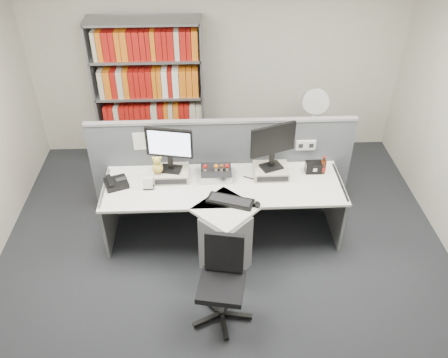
{
  "coord_description": "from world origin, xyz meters",
  "views": [
    {
      "loc": [
        -0.17,
        -3.23,
        3.78
      ],
      "look_at": [
        0.0,
        0.65,
        0.92
      ],
      "focal_mm": 37.65,
      "sensor_mm": 36.0,
      "label": 1
    }
  ],
  "objects_px": {
    "monitor_left": "(169,146)",
    "desk_phone": "(116,183)",
    "desktop_pc": "(216,173)",
    "shelving_unit": "(150,97)",
    "office_chair": "(222,278)",
    "cola_bottle": "(323,167)",
    "filing_cabinet": "(309,151)",
    "desk": "(224,217)",
    "desk_calendar": "(148,184)",
    "monitor_right": "(273,143)",
    "keyboard": "(230,201)",
    "mouse": "(257,204)",
    "desk_fan": "(315,104)",
    "speaker": "(314,167)"
  },
  "relations": [
    {
      "from": "mouse",
      "to": "office_chair",
      "type": "relative_size",
      "value": 0.11
    },
    {
      "from": "monitor_left",
      "to": "keyboard",
      "type": "distance_m",
      "value": 0.87
    },
    {
      "from": "keyboard",
      "to": "speaker",
      "type": "xyz_separation_m",
      "value": [
        0.96,
        0.5,
        0.05
      ]
    },
    {
      "from": "filing_cabinet",
      "to": "office_chair",
      "type": "bearing_deg",
      "value": -118.91
    },
    {
      "from": "monitor_left",
      "to": "cola_bottle",
      "type": "relative_size",
      "value": 2.33
    },
    {
      "from": "keyboard",
      "to": "mouse",
      "type": "bearing_deg",
      "value": -14.78
    },
    {
      "from": "desk",
      "to": "desk_calendar",
      "type": "bearing_deg",
      "value": 166.5
    },
    {
      "from": "cola_bottle",
      "to": "office_chair",
      "type": "height_order",
      "value": "cola_bottle"
    },
    {
      "from": "desk",
      "to": "filing_cabinet",
      "type": "bearing_deg",
      "value": 49.39
    },
    {
      "from": "keyboard",
      "to": "mouse",
      "type": "relative_size",
      "value": 5.15
    },
    {
      "from": "desk_phone",
      "to": "office_chair",
      "type": "xyz_separation_m",
      "value": [
        1.1,
        -1.13,
        -0.29
      ]
    },
    {
      "from": "shelving_unit",
      "to": "desktop_pc",
      "type": "bearing_deg",
      "value": -60.66
    },
    {
      "from": "keyboard",
      "to": "cola_bottle",
      "type": "distance_m",
      "value": 1.16
    },
    {
      "from": "desk",
      "to": "desk_calendar",
      "type": "distance_m",
      "value": 0.89
    },
    {
      "from": "keyboard",
      "to": "shelving_unit",
      "type": "distance_m",
      "value": 2.17
    },
    {
      "from": "monitor_left",
      "to": "desk_phone",
      "type": "xyz_separation_m",
      "value": [
        -0.59,
        -0.13,
        -0.37
      ]
    },
    {
      "from": "desk_calendar",
      "to": "cola_bottle",
      "type": "relative_size",
      "value": 0.61
    },
    {
      "from": "keyboard",
      "to": "desk_calendar",
      "type": "bearing_deg",
      "value": 162.6
    },
    {
      "from": "mouse",
      "to": "office_chair",
      "type": "xyz_separation_m",
      "value": [
        -0.39,
        -0.72,
        -0.27
      ]
    },
    {
      "from": "desk",
      "to": "monitor_left",
      "type": "height_order",
      "value": "monitor_left"
    },
    {
      "from": "shelving_unit",
      "to": "office_chair",
      "type": "relative_size",
      "value": 2.28
    },
    {
      "from": "desk_phone",
      "to": "desk_calendar",
      "type": "relative_size",
      "value": 2.22
    },
    {
      "from": "desk_phone",
      "to": "monitor_right",
      "type": "bearing_deg",
      "value": 4.37
    },
    {
      "from": "desk_phone",
      "to": "desk_fan",
      "type": "xyz_separation_m",
      "value": [
        2.36,
        1.14,
        0.3
      ]
    },
    {
      "from": "desk",
      "to": "mouse",
      "type": "distance_m",
      "value": 0.46
    },
    {
      "from": "desk_phone",
      "to": "filing_cabinet",
      "type": "distance_m",
      "value": 2.65
    },
    {
      "from": "cola_bottle",
      "to": "filing_cabinet",
      "type": "xyz_separation_m",
      "value": [
        0.08,
        1.01,
        -0.45
      ]
    },
    {
      "from": "desk",
      "to": "office_chair",
      "type": "distance_m",
      "value": 0.88
    },
    {
      "from": "desktop_pc",
      "to": "office_chair",
      "type": "relative_size",
      "value": 0.38
    },
    {
      "from": "monitor_right",
      "to": "mouse",
      "type": "xyz_separation_m",
      "value": [
        -0.2,
        -0.53,
        -0.4
      ]
    },
    {
      "from": "monitor_right",
      "to": "shelving_unit",
      "type": "relative_size",
      "value": 0.26
    },
    {
      "from": "keyboard",
      "to": "desk_calendar",
      "type": "xyz_separation_m",
      "value": [
        -0.86,
        0.27,
        0.04
      ]
    },
    {
      "from": "desk_phone",
      "to": "shelving_unit",
      "type": "height_order",
      "value": "shelving_unit"
    },
    {
      "from": "cola_bottle",
      "to": "desk_fan",
      "type": "height_order",
      "value": "desk_fan"
    },
    {
      "from": "keyboard",
      "to": "monitor_right",
      "type": "bearing_deg",
      "value": 44.17
    },
    {
      "from": "desktop_pc",
      "to": "shelving_unit",
      "type": "distance_m",
      "value": 1.7
    },
    {
      "from": "desk_calendar",
      "to": "speaker",
      "type": "xyz_separation_m",
      "value": [
        1.83,
        0.22,
        0.01
      ]
    },
    {
      "from": "mouse",
      "to": "shelving_unit",
      "type": "bearing_deg",
      "value": 121.67
    },
    {
      "from": "desk_fan",
      "to": "cola_bottle",
      "type": "bearing_deg",
      "value": -94.78
    },
    {
      "from": "shelving_unit",
      "to": "desk_fan",
      "type": "height_order",
      "value": "shelving_unit"
    },
    {
      "from": "speaker",
      "to": "desktop_pc",
      "type": "bearing_deg",
      "value": -177.92
    },
    {
      "from": "monitor_left",
      "to": "filing_cabinet",
      "type": "height_order",
      "value": "monitor_left"
    },
    {
      "from": "speaker",
      "to": "office_chair",
      "type": "height_order",
      "value": "office_chair"
    },
    {
      "from": "monitor_right",
      "to": "desk_phone",
      "type": "distance_m",
      "value": 1.74
    },
    {
      "from": "shelving_unit",
      "to": "office_chair",
      "type": "bearing_deg",
      "value": -72.76
    },
    {
      "from": "speaker",
      "to": "office_chair",
      "type": "bearing_deg",
      "value": -129.85
    },
    {
      "from": "monitor_left",
      "to": "desk_fan",
      "type": "relative_size",
      "value": 0.91
    },
    {
      "from": "keyboard",
      "to": "desk_calendar",
      "type": "height_order",
      "value": "desk_calendar"
    },
    {
      "from": "shelving_unit",
      "to": "filing_cabinet",
      "type": "height_order",
      "value": "shelving_unit"
    },
    {
      "from": "desktop_pc",
      "to": "desk_phone",
      "type": "relative_size",
      "value": 1.14
    }
  ]
}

